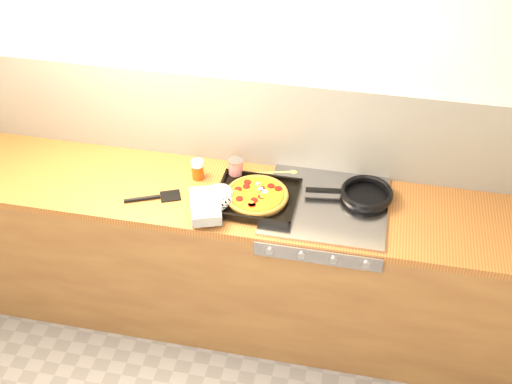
% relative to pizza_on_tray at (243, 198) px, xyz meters
% --- Properties ---
extents(room_shell, '(3.20, 3.20, 3.20)m').
position_rel_pizza_on_tray_xyz_m(room_shell, '(-0.04, 0.36, 0.21)').
color(room_shell, white).
rests_on(room_shell, ground).
extents(counter_run, '(3.20, 0.62, 0.90)m').
position_rel_pizza_on_tray_xyz_m(counter_run, '(-0.04, 0.07, -0.49)').
color(counter_run, brown).
rests_on(counter_run, ground).
extents(stovetop, '(0.60, 0.56, 0.02)m').
position_rel_pizza_on_tray_xyz_m(stovetop, '(0.41, 0.07, -0.04)').
color(stovetop, '#9D9DA3').
rests_on(stovetop, counter_run).
extents(pizza_on_tray, '(0.54, 0.46, 0.07)m').
position_rel_pizza_on_tray_xyz_m(pizza_on_tray, '(0.00, 0.00, 0.00)').
color(pizza_on_tray, black).
rests_on(pizza_on_tray, stovetop).
extents(frying_pan, '(0.45, 0.29, 0.04)m').
position_rel_pizza_on_tray_xyz_m(frying_pan, '(0.59, 0.16, -0.01)').
color(frying_pan, black).
rests_on(frying_pan, stovetop).
extents(tomato_can, '(0.09, 0.09, 0.11)m').
position_rel_pizza_on_tray_xyz_m(tomato_can, '(-0.08, 0.21, 0.01)').
color(tomato_can, maroon).
rests_on(tomato_can, counter_run).
extents(juice_glass, '(0.08, 0.08, 0.11)m').
position_rel_pizza_on_tray_xyz_m(juice_glass, '(-0.28, 0.17, 0.01)').
color(juice_glass, '#E3420D').
rests_on(juice_glass, counter_run).
extents(wooden_spoon, '(0.30, 0.10, 0.02)m').
position_rel_pizza_on_tray_xyz_m(wooden_spoon, '(0.12, 0.28, -0.03)').
color(wooden_spoon, '#A58646').
rests_on(wooden_spoon, counter_run).
extents(black_spatula, '(0.28, 0.16, 0.02)m').
position_rel_pizza_on_tray_xyz_m(black_spatula, '(-0.45, -0.04, -0.04)').
color(black_spatula, black).
rests_on(black_spatula, counter_run).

